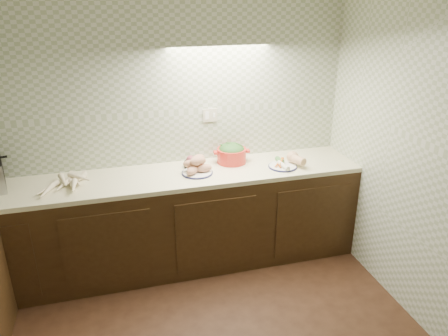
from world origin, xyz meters
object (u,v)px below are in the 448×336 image
object	(u,v)px
sweet_potato_plate	(197,166)
veg_plate	(287,161)
dutch_oven	(232,153)
onion_bowl	(192,163)
parsnip_pile	(63,184)

from	to	relation	value
sweet_potato_plate	veg_plate	size ratio (longest dim) A/B	0.84
sweet_potato_plate	veg_plate	bearing A→B (deg)	-3.08
sweet_potato_plate	veg_plate	distance (m)	0.83
sweet_potato_plate	dutch_oven	bearing A→B (deg)	24.36
sweet_potato_plate	dutch_oven	size ratio (longest dim) A/B	0.81
onion_bowl	veg_plate	size ratio (longest dim) A/B	0.46
parsnip_pile	veg_plate	size ratio (longest dim) A/B	1.28
sweet_potato_plate	dutch_oven	distance (m)	0.40
sweet_potato_plate	veg_plate	xyz separation A→B (m)	(0.83, -0.04, -0.02)
parsnip_pile	onion_bowl	world-z (taller)	onion_bowl
dutch_oven	onion_bowl	bearing A→B (deg)	-170.21
parsnip_pile	onion_bowl	size ratio (longest dim) A/B	2.79
parsnip_pile	veg_plate	bearing A→B (deg)	-1.39
parsnip_pile	dutch_oven	bearing A→B (deg)	6.33
sweet_potato_plate	veg_plate	world-z (taller)	sweet_potato_plate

